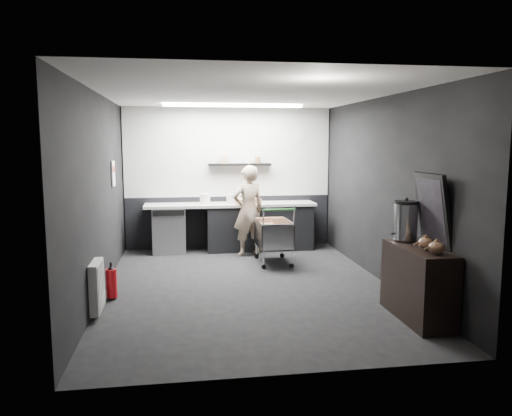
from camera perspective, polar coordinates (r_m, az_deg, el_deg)
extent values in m
plane|color=black|center=(7.22, -0.90, -8.94)|extent=(5.50, 5.50, 0.00)
plane|color=white|center=(6.95, -0.95, 12.93)|extent=(5.50, 5.50, 0.00)
plane|color=black|center=(9.68, -3.14, 3.42)|extent=(5.50, 0.00, 5.50)
plane|color=black|center=(4.27, 4.10, -1.94)|extent=(5.50, 0.00, 5.50)
plane|color=black|center=(6.97, -17.44, 1.45)|extent=(0.00, 5.50, 5.50)
plane|color=black|center=(7.49, 14.43, 1.97)|extent=(0.00, 5.50, 5.50)
cube|color=beige|center=(9.63, -3.15, 6.38)|extent=(3.95, 0.02, 1.70)
cube|color=black|center=(9.76, -3.09, -1.57)|extent=(3.95, 0.02, 1.00)
cube|color=black|center=(9.55, -1.87, 5.00)|extent=(1.20, 0.22, 0.04)
cylinder|color=silver|center=(9.86, 5.06, 8.14)|extent=(0.20, 0.03, 0.20)
cube|color=white|center=(8.24, -16.01, 3.80)|extent=(0.02, 0.30, 0.40)
cube|color=red|center=(8.23, -15.99, 4.29)|extent=(0.02, 0.22, 0.10)
cube|color=silver|center=(6.28, -17.76, -8.54)|extent=(0.10, 0.50, 0.60)
cube|color=white|center=(8.78, -2.62, 11.62)|extent=(2.40, 0.20, 0.04)
cube|color=black|center=(9.53, 0.39, -2.23)|extent=(2.00, 0.56, 0.85)
cube|color=#B7B7B2|center=(9.40, -2.92, 0.39)|extent=(3.20, 0.60, 0.05)
cube|color=#9EA0A5|center=(9.42, -9.88, -2.47)|extent=(0.60, 0.58, 0.85)
cube|color=black|center=(9.07, -9.97, -0.59)|extent=(0.56, 0.02, 0.10)
imported|color=beige|center=(8.99, -0.88, -0.30)|extent=(0.68, 0.54, 1.63)
cube|color=silver|center=(8.48, 2.00, -4.30)|extent=(0.54, 0.84, 0.02)
cube|color=silver|center=(8.40, 0.27, -2.96)|extent=(0.02, 0.83, 0.44)
cube|color=silver|center=(8.49, 3.74, -2.85)|extent=(0.02, 0.83, 0.44)
cube|color=silver|center=(8.05, 2.55, -3.43)|extent=(0.54, 0.02, 0.44)
cube|color=silver|center=(8.84, 1.52, -2.43)|extent=(0.54, 0.02, 0.44)
cylinder|color=silver|center=(8.11, 0.89, -5.85)|extent=(0.02, 0.02, 0.29)
cylinder|color=silver|center=(8.20, 4.08, -5.73)|extent=(0.02, 0.02, 0.29)
cylinder|color=silver|center=(8.84, 0.08, -4.73)|extent=(0.02, 0.02, 0.29)
cylinder|color=silver|center=(8.92, 3.00, -4.62)|extent=(0.02, 0.02, 0.29)
cylinder|color=#227D28|center=(7.92, 2.66, -0.20)|extent=(0.54, 0.03, 0.03)
cube|color=brown|center=(8.52, 1.11, -2.91)|extent=(0.24, 0.29, 0.37)
cube|color=brown|center=(8.36, 3.09, -3.25)|extent=(0.22, 0.28, 0.33)
cylinder|color=black|center=(8.14, 0.89, -6.73)|extent=(0.08, 0.03, 0.08)
cylinder|color=black|center=(8.87, 0.08, -5.53)|extent=(0.08, 0.03, 0.08)
cylinder|color=black|center=(8.23, 4.07, -6.59)|extent=(0.08, 0.03, 0.08)
cylinder|color=black|center=(8.95, 3.00, -5.42)|extent=(0.08, 0.03, 0.08)
cube|color=black|center=(6.13, 18.01, -8.19)|extent=(0.43, 1.14, 0.85)
cylinder|color=silver|center=(6.33, 16.72, -1.51)|extent=(0.28, 0.28, 0.44)
cylinder|color=black|center=(6.29, 16.80, 0.62)|extent=(0.28, 0.28, 0.04)
sphere|color=black|center=(6.29, 16.81, 0.96)|extent=(0.05, 0.05, 0.05)
ellipsoid|color=brown|center=(5.90, 18.82, -3.84)|extent=(0.17, 0.17, 0.14)
ellipsoid|color=brown|center=(5.69, 19.92, -4.29)|extent=(0.17, 0.17, 0.14)
cube|color=black|center=(6.09, 19.59, -0.18)|extent=(0.20, 0.66, 0.85)
cube|color=black|center=(6.07, 19.38, -0.18)|extent=(0.14, 0.57, 0.73)
cylinder|color=#AE0B12|center=(6.87, -16.18, -8.25)|extent=(0.14, 0.14, 0.38)
cone|color=black|center=(6.82, -16.25, -6.53)|extent=(0.09, 0.09, 0.06)
cylinder|color=black|center=(6.81, -16.26, -6.22)|extent=(0.03, 0.03, 0.06)
cube|color=#A27656|center=(9.37, -1.12, 0.83)|extent=(0.55, 0.47, 0.10)
cylinder|color=silver|center=(9.35, -5.85, 1.06)|extent=(0.19, 0.19, 0.19)
cube|color=silver|center=(9.34, -2.65, 1.06)|extent=(0.24, 0.21, 0.18)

